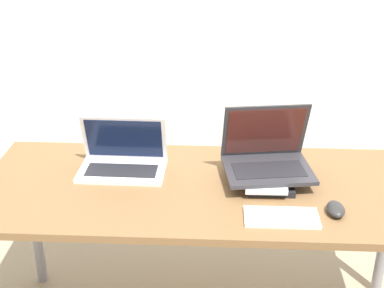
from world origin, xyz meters
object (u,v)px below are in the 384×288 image
Objects in this scene: wireless_keyboard at (281,217)px; mouse at (336,209)px; laptop_left at (123,160)px; book_stack at (267,178)px; laptop_on_books at (267,157)px.

mouse is (0.20, 0.04, 0.01)m from wireless_keyboard.
laptop_left is 0.87m from mouse.
laptop_left is 1.32× the size of book_stack.
wireless_keyboard is at bearing -82.30° from book_stack.
mouse is at bearing -19.67° from laptop_left.
book_stack is at bearing -7.97° from laptop_left.
laptop_on_books is (0.59, -0.04, 0.05)m from laptop_left.
laptop_on_books is at bearing -4.23° from laptop_left.
wireless_keyboard is at bearing -167.38° from mouse.
mouse is (0.23, -0.21, -0.00)m from book_stack.
wireless_keyboard is (0.62, -0.34, -0.04)m from laptop_left.
book_stack is 0.26m from wireless_keyboard.
wireless_keyboard is at bearing -28.47° from laptop_left.
laptop_left is 3.44× the size of mouse.
mouse is (0.82, -0.29, -0.03)m from laptop_left.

